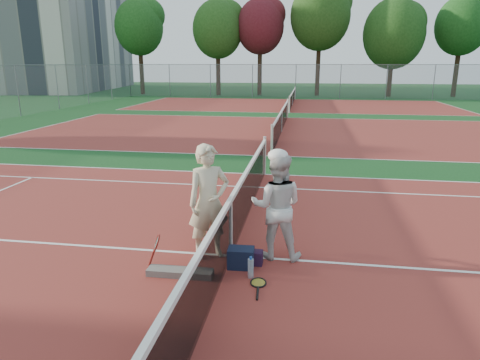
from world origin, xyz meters
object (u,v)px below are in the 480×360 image
object	(u,v)px
apartment_block	(65,25)
racket_black_held	(281,236)
player_a	(209,202)
water_bottle	(251,268)
net_main	(231,227)
sports_bag_purple	(254,258)
sports_bag_navy	(241,258)
player_b	(277,206)
racket_spare	(258,282)
racket_red	(157,253)

from	to	relation	value
apartment_block	racket_black_held	bearing A→B (deg)	-56.60
player_a	water_bottle	size ratio (longest dim) A/B	6.28
net_main	sports_bag_purple	distance (m)	0.62
player_a	sports_bag_navy	bearing A→B (deg)	-61.00
player_b	sports_bag_navy	distance (m)	1.00
racket_black_held	net_main	bearing A→B (deg)	8.51
player_a	water_bottle	distance (m)	1.28
apartment_block	racket_spare	distance (m)	53.69
apartment_block	player_b	bearing A→B (deg)	-56.79
racket_spare	sports_bag_purple	xyz separation A→B (m)	(-0.14, 0.62, 0.09)
apartment_block	racket_black_held	world-z (taller)	apartment_block
apartment_block	racket_red	distance (m)	52.66
player_a	racket_red	xyz separation A→B (m)	(-0.68, -0.61, -0.66)
net_main	racket_black_held	xyz separation A→B (m)	(0.81, 0.30, -0.22)
player_b	racket_black_held	bearing A→B (deg)	-110.94
sports_bag_navy	racket_spare	bearing A→B (deg)	-55.17
racket_black_held	racket_red	bearing A→B (deg)	15.36
net_main	player_a	size ratio (longest dim) A/B	5.83
sports_bag_navy	sports_bag_purple	distance (m)	0.24
apartment_block	racket_spare	world-z (taller)	apartment_block
player_a	sports_bag_navy	distance (m)	1.03
racket_red	water_bottle	size ratio (longest dim) A/B	1.91
net_main	racket_black_held	world-z (taller)	net_main
player_a	apartment_block	bearing A→B (deg)	91.15
sports_bag_purple	water_bottle	bearing A→B (deg)	-89.22
player_b	sports_bag_navy	world-z (taller)	player_b
racket_black_held	racket_spare	size ratio (longest dim) A/B	0.97
net_main	water_bottle	size ratio (longest dim) A/B	36.60
sports_bag_navy	sports_bag_purple	xyz separation A→B (m)	(0.19, 0.14, -0.05)
player_b	racket_black_held	distance (m)	0.62
racket_spare	water_bottle	world-z (taller)	water_bottle
player_a	racket_spare	xyz separation A→B (m)	(0.90, -0.81, -0.92)
racket_red	sports_bag_navy	size ratio (longest dim) A/B	1.41
apartment_block	sports_bag_navy	bearing A→B (deg)	-57.54
water_bottle	player_b	bearing A→B (deg)	68.35
player_b	sports_bag_navy	xyz separation A→B (m)	(-0.51, -0.48, -0.71)
sports_bag_purple	player_a	bearing A→B (deg)	166.04
racket_red	sports_bag_navy	xyz separation A→B (m)	(1.26, 0.28, -0.13)
player_a	player_b	world-z (taller)	player_a
apartment_block	racket_spare	xyz separation A→B (m)	(28.55, -44.85, -7.48)
player_a	water_bottle	bearing A→B (deg)	-70.80
player_b	racket_spare	bearing A→B (deg)	79.96
net_main	player_b	distance (m)	0.83
sports_bag_navy	racket_black_held	bearing A→B (deg)	49.02
sports_bag_purple	apartment_block	bearing A→B (deg)	122.72
net_main	sports_bag_purple	size ratio (longest dim) A/B	40.06
racket_red	apartment_block	bearing A→B (deg)	101.84
apartment_block	racket_red	bearing A→B (deg)	-58.87
net_main	racket_spare	distance (m)	1.12
apartment_block	racket_red	xyz separation A→B (m)	(26.97, -44.65, -7.21)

